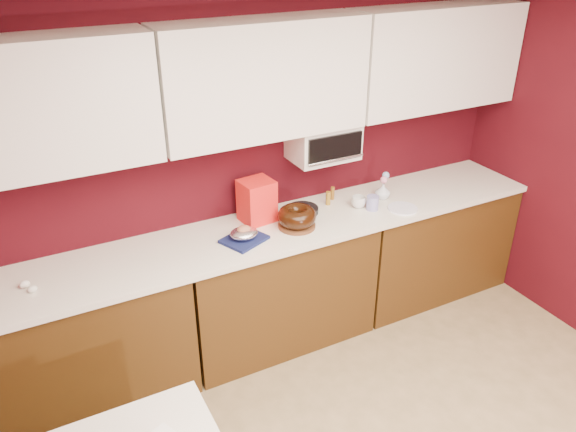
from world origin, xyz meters
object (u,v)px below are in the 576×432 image
at_px(bundt_cake, 297,216).
at_px(coffee_mug, 359,201).
at_px(blue_jar, 373,203).
at_px(foil_ham_nest, 244,233).
at_px(pandoro_box, 257,201).
at_px(toaster_oven, 323,141).
at_px(flower_vase, 383,190).

height_order(bundt_cake, coffee_mug, bundt_cake).
height_order(bundt_cake, blue_jar, bundt_cake).
relative_size(coffee_mug, blue_jar, 0.97).
relative_size(foil_ham_nest, pandoro_box, 0.62).
bearing_deg(blue_jar, foil_ham_nest, 179.45).
bearing_deg(toaster_oven, foil_ham_nest, -161.59).
xyz_separation_m(coffee_mug, flower_vase, (0.24, 0.04, 0.02)).
distance_m(pandoro_box, coffee_mug, 0.74).
distance_m(bundt_cake, pandoro_box, 0.29).
bearing_deg(bundt_cake, flower_vase, 7.06).
distance_m(toaster_oven, bundt_cake, 0.56).
bearing_deg(toaster_oven, pandoro_box, -178.14).
bearing_deg(blue_jar, toaster_oven, 138.27).
height_order(toaster_oven, pandoro_box, toaster_oven).
xyz_separation_m(pandoro_box, flower_vase, (0.95, -0.12, -0.08)).
relative_size(toaster_oven, foil_ham_nest, 2.49).
xyz_separation_m(toaster_oven, blue_jar, (0.27, -0.24, -0.42)).
distance_m(toaster_oven, flower_vase, 0.62).
relative_size(toaster_oven, pandoro_box, 1.55).
relative_size(toaster_oven, blue_jar, 4.42).
bearing_deg(coffee_mug, pandoro_box, 167.85).
xyz_separation_m(bundt_cake, foil_ham_nest, (-0.38, -0.01, -0.03)).
bearing_deg(toaster_oven, bundt_cake, -144.72).
height_order(toaster_oven, foil_ham_nest, toaster_oven).
relative_size(bundt_cake, coffee_mug, 2.59).
bearing_deg(foil_ham_nest, bundt_cake, 1.13).
height_order(toaster_oven, coffee_mug, toaster_oven).
bearing_deg(foil_ham_nest, flower_vase, 5.09).
distance_m(bundt_cake, blue_jar, 0.59).
distance_m(toaster_oven, foil_ham_nest, 0.85).
distance_m(foil_ham_nest, coffee_mug, 0.91).
xyz_separation_m(toaster_oven, foil_ham_nest, (-0.70, -0.23, -0.42)).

